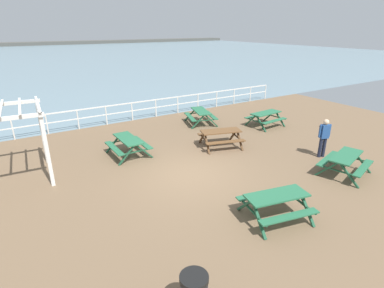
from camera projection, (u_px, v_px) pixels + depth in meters
name	position (u px, v px, depth m)	size (l,w,h in m)	color
ground_plane	(190.00, 176.00, 11.40)	(30.00, 24.00, 0.20)	brown
sea_band	(33.00, 58.00, 53.05)	(142.00, 90.00, 0.01)	gray
distant_shoreline	(16.00, 46.00, 87.03)	(142.00, 6.00, 1.80)	#4C4C47
seaward_railing	(119.00, 110.00, 17.22)	(23.07, 0.07, 1.08)	white
picnic_table_near_right	(266.00, 116.00, 16.65)	(1.91, 1.66, 0.80)	#286B47
picnic_table_mid_centre	(221.00, 135.00, 13.77)	(2.16, 1.96, 0.80)	brown
picnic_table_far_left	(346.00, 160.00, 11.16)	(2.14, 1.94, 0.80)	#286B47
picnic_table_far_right	(276.00, 200.00, 8.55)	(2.08, 1.85, 0.80)	#286B47
picnic_table_seaward	(201.00, 114.00, 17.05)	(1.96, 2.16, 0.80)	#286B47
picnic_table_corner	(128.00, 142.00, 12.84)	(1.56, 1.82, 0.80)	#286B47
visitor	(324.00, 136.00, 12.54)	(0.50, 0.32, 1.66)	#1E2338
lattice_pergola	(5.00, 127.00, 10.25)	(2.58, 2.69, 2.70)	white
rope_coil	(325.00, 126.00, 16.63)	(0.55, 0.55, 0.11)	tan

